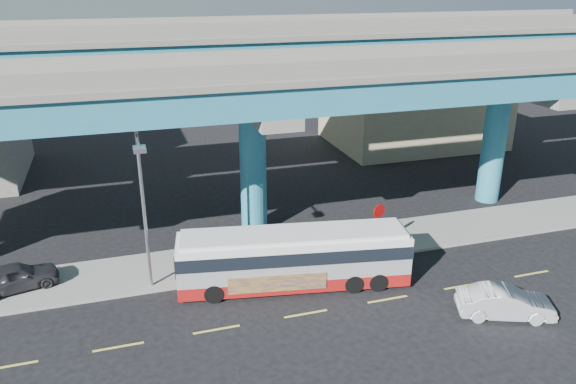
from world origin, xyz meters
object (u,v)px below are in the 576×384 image
object	(u,v)px
sedan	(505,303)
parked_car	(15,277)
stop_sign	(379,217)
transit_bus	(294,256)
street_lamp	(143,193)

from	to	relation	value
sedan	parked_car	size ratio (longest dim) A/B	1.05
sedan	stop_sign	bearing A→B (deg)	41.83
transit_bus	parked_car	world-z (taller)	transit_bus
stop_sign	sedan	bearing A→B (deg)	-64.92
transit_bus	street_lamp	xyz separation A→B (m)	(-6.60, 1.21, 3.57)
parked_car	sedan	bearing A→B (deg)	-126.69
street_lamp	sedan	bearing A→B (deg)	-23.97
sedan	stop_sign	distance (m)	7.82
transit_bus	stop_sign	distance (m)	5.70
sedan	street_lamp	bearing A→B (deg)	87.67
parked_car	stop_sign	bearing A→B (deg)	-108.47
parked_car	stop_sign	xyz separation A→B (m)	(18.04, -1.35, 1.28)
sedan	stop_sign	size ratio (longest dim) A/B	1.62
transit_bus	parked_car	size ratio (longest dim) A/B	2.72
transit_bus	stop_sign	world-z (taller)	stop_sign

